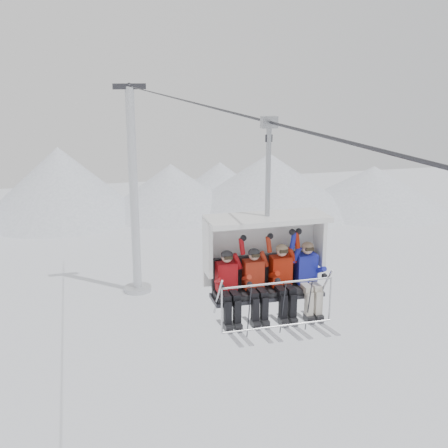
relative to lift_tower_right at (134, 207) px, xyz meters
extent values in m
cone|color=white|center=(-5.00, 22.00, -2.28)|extent=(16.00, 16.00, 7.00)
cone|color=white|center=(6.00, 21.00, -3.28)|extent=(14.00, 14.00, 5.00)
cone|color=white|center=(16.00, 19.00, -2.78)|extent=(18.00, 18.00, 6.00)
cone|color=white|center=(27.00, 17.00, -3.53)|extent=(16.00, 16.00, 4.50)
cone|color=white|center=(12.00, 24.00, -3.53)|extent=(12.00, 12.00, 4.50)
cylinder|color=silver|center=(0.00, 0.00, 0.87)|extent=(0.56, 0.56, 13.30)
cylinder|color=silver|center=(0.00, 0.00, -5.63)|extent=(1.80, 1.80, 0.30)
cube|color=#2E2E33|center=(0.00, 0.00, 7.52)|extent=(2.00, 0.35, 0.35)
cylinder|color=#2E2E33|center=(0.00, -22.00, 7.52)|extent=(0.06, 50.00, 0.06)
cube|color=black|center=(0.00, -25.34, 4.17)|extent=(2.17, 0.55, 0.10)
cube|color=black|center=(0.00, -25.08, 4.54)|extent=(2.17, 0.10, 0.63)
cube|color=#2E2E33|center=(0.00, -25.34, 4.08)|extent=(2.27, 0.60, 0.08)
cube|color=white|center=(0.00, -24.86, 4.93)|extent=(2.42, 0.10, 1.44)
cube|color=white|center=(0.00, -25.26, 5.65)|extent=(2.42, 0.90, 0.10)
cylinder|color=#BBBCC0|center=(0.00, -25.89, 4.54)|extent=(2.21, 0.04, 0.04)
cylinder|color=#BBBCC0|center=(0.00, -25.96, 3.67)|extent=(2.21, 0.04, 0.04)
cylinder|color=#93969B|center=(0.00, -25.24, 6.59)|extent=(0.10, 0.10, 1.87)
cube|color=#93969B|center=(0.00, -25.24, 7.52)|extent=(0.30, 0.18, 0.22)
cube|color=#A40E13|center=(-0.85, -25.30, 4.54)|extent=(0.40, 0.27, 0.59)
sphere|color=tan|center=(-0.85, -25.34, 4.96)|extent=(0.22, 0.22, 0.22)
cube|color=black|center=(-0.94, -25.74, 3.98)|extent=(0.13, 0.15, 0.47)
cube|color=black|center=(-0.75, -25.74, 3.98)|extent=(0.13, 0.15, 0.47)
cube|color=silver|center=(-0.94, -25.84, 3.61)|extent=(0.09, 1.69, 0.26)
cube|color=silver|center=(-0.75, -25.84, 3.61)|extent=(0.09, 1.69, 0.26)
cube|color=#A52613|center=(-0.29, -25.30, 4.54)|extent=(0.40, 0.26, 0.58)
sphere|color=tan|center=(-0.29, -25.34, 4.96)|extent=(0.22, 0.22, 0.22)
cube|color=black|center=(-0.39, -25.74, 3.98)|extent=(0.13, 0.15, 0.47)
cube|color=black|center=(-0.20, -25.74, 3.98)|extent=(0.13, 0.15, 0.47)
cube|color=silver|center=(-0.39, -25.84, 3.61)|extent=(0.09, 1.69, 0.26)
cube|color=silver|center=(-0.20, -25.84, 3.61)|extent=(0.09, 1.69, 0.26)
cube|color=#A61C09|center=(0.29, -25.30, 4.56)|extent=(0.41, 0.28, 0.61)
sphere|color=tan|center=(0.29, -25.34, 4.99)|extent=(0.23, 0.23, 0.23)
cube|color=black|center=(0.19, -25.74, 3.97)|extent=(0.14, 0.15, 0.49)
cube|color=black|center=(0.39, -25.74, 3.97)|extent=(0.14, 0.15, 0.49)
cube|color=silver|center=(0.19, -25.84, 3.59)|extent=(0.09, 1.69, 0.26)
cube|color=silver|center=(0.39, -25.84, 3.59)|extent=(0.09, 1.69, 0.26)
cube|color=#1C22A4|center=(0.84, -25.30, 4.56)|extent=(0.41, 0.28, 0.61)
sphere|color=tan|center=(0.84, -25.34, 4.99)|extent=(0.23, 0.23, 0.23)
cube|color=beige|center=(0.74, -25.74, 3.97)|extent=(0.14, 0.15, 0.49)
cube|color=beige|center=(0.94, -25.74, 3.97)|extent=(0.14, 0.15, 0.49)
cube|color=silver|center=(0.74, -25.84, 3.59)|extent=(0.09, 1.69, 0.26)
cube|color=silver|center=(0.94, -25.84, 3.59)|extent=(0.09, 1.69, 0.26)
camera|label=1|loc=(-3.60, -35.29, 8.46)|focal=45.00mm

